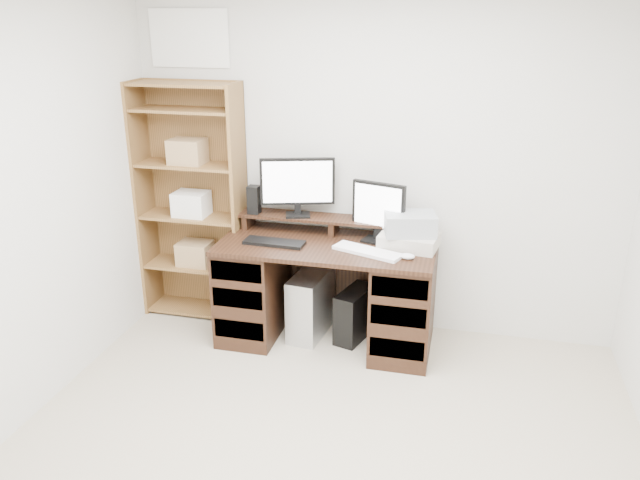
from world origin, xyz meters
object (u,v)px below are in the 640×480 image
at_px(tower_black, 355,314).
at_px(monitor_wide, 297,184).
at_px(printer, 409,240).
at_px(tower_silver, 311,304).
at_px(desk, 327,290).
at_px(monitor_small, 378,210).
at_px(bookshelf, 193,201).

bearing_deg(tower_black, monitor_wide, -179.47).
xyz_separation_m(monitor_wide, printer, (0.82, -0.14, -0.31)).
bearing_deg(tower_silver, monitor_wide, 140.38).
distance_m(desk, monitor_small, 0.69).
height_order(printer, tower_black, printer).
bearing_deg(desk, tower_black, 19.26).
xyz_separation_m(tower_silver, tower_black, (0.33, 0.01, -0.05)).
distance_m(monitor_small, bookshelf, 1.43).
bearing_deg(desk, monitor_small, 21.04).
bearing_deg(printer, bookshelf, -178.03).
height_order(monitor_small, tower_silver, monitor_small).
distance_m(printer, tower_black, 0.71).
distance_m(monitor_small, tower_silver, 0.88).
distance_m(printer, tower_silver, 0.89).
height_order(tower_silver, bookshelf, bookshelf).
height_order(monitor_wide, printer, monitor_wide).
relative_size(printer, bookshelf, 0.21).
bearing_deg(monitor_small, tower_black, -140.43).
relative_size(desk, monitor_small, 3.56).
bearing_deg(tower_silver, bookshelf, 178.00).
distance_m(monitor_wide, tower_silver, 0.89).
relative_size(desk, monitor_wide, 2.89).
bearing_deg(tower_black, tower_silver, -162.11).
xyz_separation_m(desk, tower_black, (0.19, 0.07, -0.20)).
distance_m(monitor_wide, bookshelf, 0.85).
relative_size(tower_silver, tower_black, 1.17).
relative_size(tower_black, bookshelf, 0.23).
distance_m(tower_black, bookshelf, 1.49).
height_order(monitor_wide, monitor_small, monitor_wide).
xyz_separation_m(monitor_wide, bookshelf, (-0.83, 0.01, -0.19)).
bearing_deg(printer, tower_silver, -172.83).
height_order(monitor_wide, tower_black, monitor_wide).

